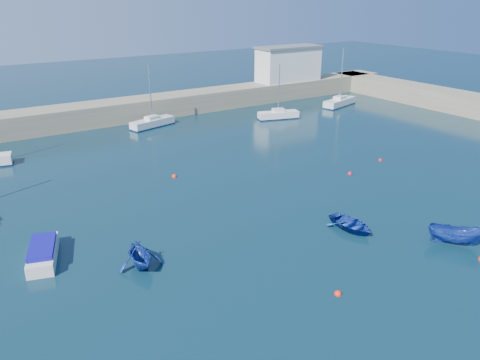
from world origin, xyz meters
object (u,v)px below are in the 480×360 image
dinghy_right (456,235)px  dinghy_left (140,254)px  sailboat_8 (340,102)px  motorboat_1 (43,253)px  dinghy_center (351,224)px  harbor_office (288,65)px  sailboat_7 (278,115)px  sailboat_6 (152,123)px

dinghy_right → dinghy_left: bearing=114.6°
sailboat_8 → dinghy_right: 40.96m
motorboat_1 → dinghy_center: bearing=-4.5°
harbor_office → sailboat_7: size_ratio=1.41×
sailboat_6 → sailboat_8: sailboat_8 is taller
harbor_office → dinghy_right: bearing=-115.1°
sailboat_7 → sailboat_8: 12.25m
dinghy_left → dinghy_right: dinghy_left is taller
harbor_office → dinghy_right: harbor_office is taller
sailboat_8 → dinghy_left: (-40.98, -25.37, 0.23)m
motorboat_1 → dinghy_center: motorboat_1 is taller
motorboat_1 → sailboat_6: bearing=71.5°
sailboat_6 → dinghy_center: sailboat_6 is taller
harbor_office → dinghy_left: (-38.41, -34.43, -4.30)m
harbor_office → sailboat_6: bearing=-168.6°
harbor_office → sailboat_8: sailboat_8 is taller
sailboat_6 → dinghy_center: bearing=166.3°
harbor_office → sailboat_8: (2.57, -9.05, -4.52)m
sailboat_7 → harbor_office: bearing=-27.0°
dinghy_left → dinghy_right: bearing=-20.7°
sailboat_7 → dinghy_center: sailboat_7 is taller
sailboat_6 → dinghy_left: 32.24m
motorboat_1 → sailboat_7: bearing=48.0°
sailboat_7 → dinghy_left: sailboat_7 is taller
dinghy_left → sailboat_8: bearing=36.5°
harbor_office → dinghy_left: 51.76m
sailboat_6 → harbor_office: bearing=-93.7°
harbor_office → motorboat_1: size_ratio=2.18×
sailboat_8 → motorboat_1: sailboat_8 is taller
dinghy_center → sailboat_8: bearing=45.5°
harbor_office → motorboat_1: 53.03m
dinghy_center → dinghy_right: dinghy_right is taller
sailboat_6 → dinghy_left: (-13.31, -29.36, 0.26)m
sailboat_7 → motorboat_1: bearing=137.3°
sailboat_8 → motorboat_1: 50.48m
sailboat_6 → sailboat_7: bearing=-123.6°
sailboat_6 → dinghy_left: bearing=140.6°
dinghy_right → sailboat_6: bearing=57.4°
sailboat_7 → motorboat_1: 39.15m
sailboat_8 → dinghy_left: bearing=106.1°
motorboat_1 → harbor_office: bearing=52.1°
dinghy_left → harbor_office: bearing=46.6°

